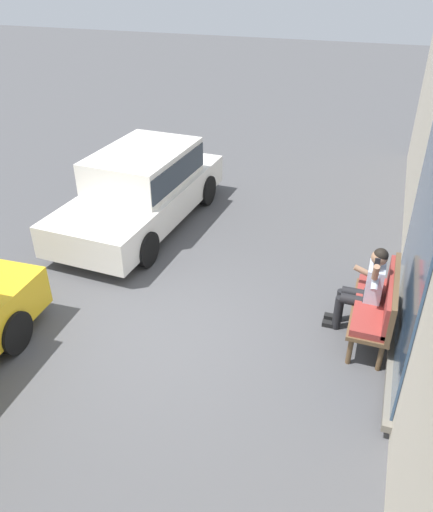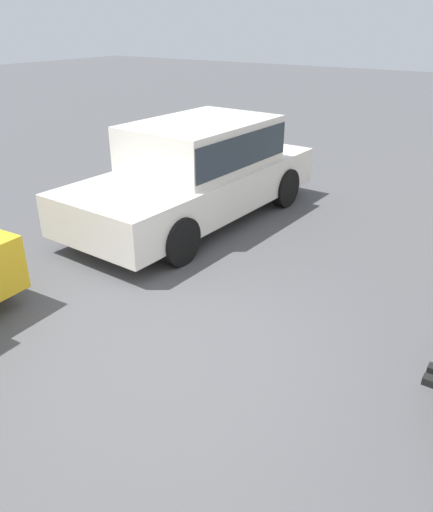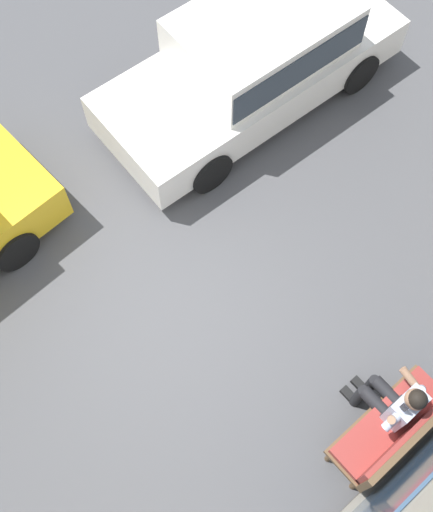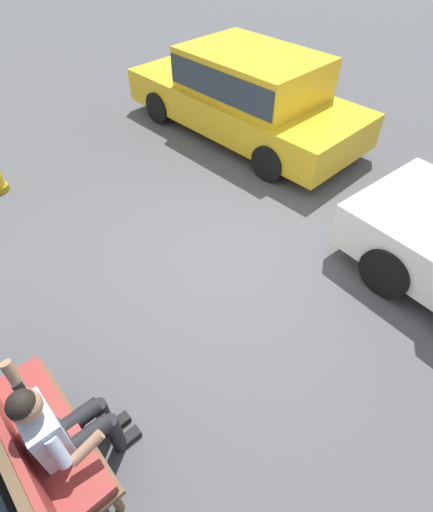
% 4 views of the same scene
% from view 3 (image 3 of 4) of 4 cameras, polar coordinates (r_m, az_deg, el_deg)
% --- Properties ---
extents(ground_plane, '(60.00, 60.00, 0.00)m').
position_cam_3_polar(ground_plane, '(8.09, -4.57, -4.74)').
color(ground_plane, '#4C4C4F').
extents(bench, '(1.46, 0.55, 1.04)m').
position_cam_3_polar(bench, '(7.31, 15.90, -14.67)').
color(bench, brown).
rests_on(bench, ground_plane).
extents(person_on_phone, '(0.73, 0.74, 1.37)m').
position_cam_3_polar(person_on_phone, '(7.23, 15.58, -12.47)').
color(person_on_phone, black).
rests_on(person_on_phone, ground_plane).
extents(parked_car_near, '(4.48, 1.98, 1.51)m').
position_cam_3_polar(parked_car_near, '(9.20, 3.49, 17.31)').
color(parked_car_near, white).
rests_on(parked_car_near, ground_plane).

